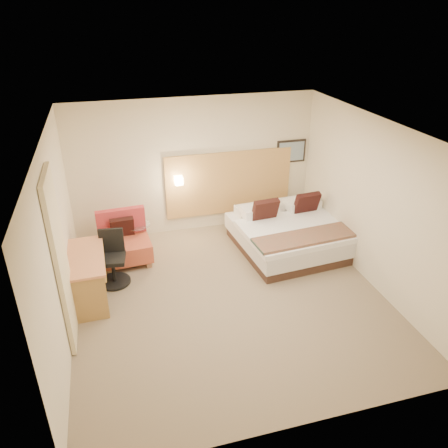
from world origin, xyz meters
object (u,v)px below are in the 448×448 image
object	(u,v)px
bed	(291,233)
desk_chair	(113,262)
side_table	(138,236)
desk	(88,265)
lounge_chair	(125,242)

from	to	relation	value
bed	desk_chair	size ratio (longest dim) A/B	2.36
bed	side_table	size ratio (longest dim) A/B	3.49
bed	desk_chair	world-z (taller)	bed
side_table	desk	xyz separation A→B (m)	(-0.87, -1.33, 0.31)
lounge_chair	desk	bearing A→B (deg)	-120.49
desk	desk_chair	xyz separation A→B (m)	(0.37, 0.37, -0.23)
side_table	desk_chair	world-z (taller)	desk_chair
lounge_chair	side_table	xyz separation A→B (m)	(0.27, 0.30, -0.06)
lounge_chair	desk_chair	distance (m)	0.69
side_table	lounge_chair	bearing A→B (deg)	-131.76
lounge_chair	desk	size ratio (longest dim) A/B	0.73
bed	desk	size ratio (longest dim) A/B	1.72
lounge_chair	bed	bearing A→B (deg)	-7.21
side_table	desk	distance (m)	1.62
lounge_chair	desk_chair	bearing A→B (deg)	-109.52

